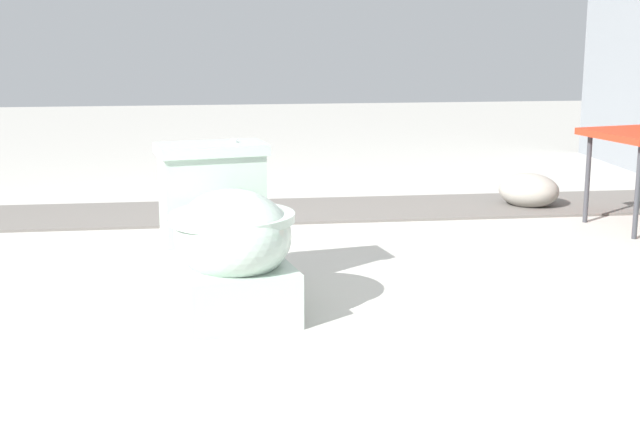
# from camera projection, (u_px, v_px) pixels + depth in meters

# --- Properties ---
(ground_plane) EXTENTS (14.00, 14.00, 0.00)m
(ground_plane) POSITION_uv_depth(u_px,v_px,m) (215.00, 291.00, 3.06)
(ground_plane) COLOR #A8A59E
(gravel_strip) EXTENTS (0.56, 8.00, 0.01)m
(gravel_strip) POSITION_uv_depth(u_px,v_px,m) (315.00, 210.00, 4.35)
(gravel_strip) COLOR #605B56
(gravel_strip) RESTS_ON ground
(toilet) EXTENTS (0.69, 0.49, 0.52)m
(toilet) POSITION_uv_depth(u_px,v_px,m) (228.00, 240.00, 2.86)
(toilet) COLOR #B2C6B7
(toilet) RESTS_ON ground
(boulder_near) EXTENTS (0.38, 0.39, 0.17)m
(boulder_near) POSITION_uv_depth(u_px,v_px,m) (530.00, 190.00, 4.42)
(boulder_near) COLOR gray
(boulder_near) RESTS_ON ground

